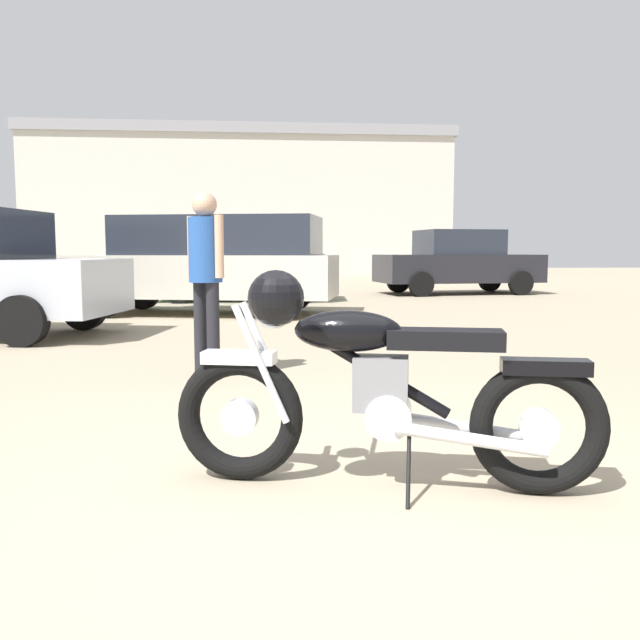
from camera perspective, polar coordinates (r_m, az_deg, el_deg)
name	(u,v)px	position (r m, az deg, el deg)	size (l,w,h in m)	color
ground_plane	(361,507)	(3.14, 3.49, -15.52)	(80.00, 80.00, 0.00)	gray
vintage_motorcycle	(373,388)	(3.24, 4.54, -5.74)	(2.06, 0.72, 1.07)	black
bystander	(206,264)	(6.14, -9.66, 4.65)	(0.35, 0.35, 1.66)	black
red_hatchback_near	(242,260)	(15.46, -6.61, 5.04)	(3.98, 1.98, 1.78)	black
white_estate_far	(458,262)	(18.11, 11.61, 4.83)	(4.41, 2.40, 1.67)	black
dark_sedan_left	(209,262)	(12.20, -9.36, 4.89)	(4.95, 2.65, 1.74)	black
industrial_building	(244,207)	(37.23, -6.47, 9.51)	(20.58, 11.92, 6.97)	beige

